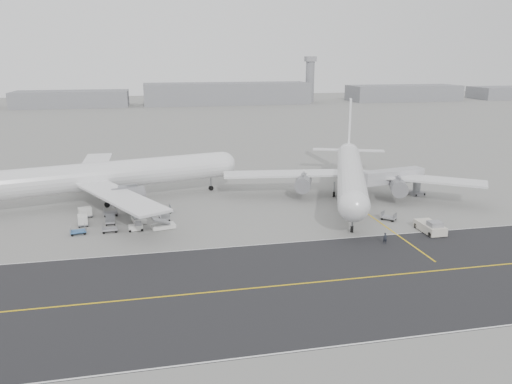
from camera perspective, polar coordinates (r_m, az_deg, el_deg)
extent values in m
plane|color=gray|center=(85.50, -3.19, -5.77)|extent=(700.00, 700.00, 0.00)
cube|color=#252527|center=(70.25, 3.23, -10.60)|extent=(220.00, 32.00, 0.02)
cube|color=gold|center=(70.24, 3.23, -10.58)|extent=(220.00, 0.30, 0.01)
cube|color=silver|center=(84.32, 0.42, -6.03)|extent=(220.00, 0.25, 0.01)
cube|color=silver|center=(57.06, 7.56, -17.26)|extent=(220.00, 0.25, 0.01)
cube|color=gold|center=(98.69, 13.84, -3.30)|extent=(0.30, 40.00, 0.01)
cylinder|color=gray|center=(362.12, 6.18, 12.43)|extent=(6.00, 6.00, 28.00)
cube|color=gray|center=(361.75, 6.25, 14.88)|extent=(7.00, 7.00, 3.50)
cylinder|color=white|center=(111.65, -16.21, 1.90)|extent=(51.68, 17.97, 5.93)
sphere|color=white|center=(118.40, -3.80, 3.20)|extent=(5.81, 5.81, 5.81)
cube|color=white|center=(96.66, -15.32, -0.49)|extent=(18.77, 28.08, 0.45)
cube|color=white|center=(126.75, -17.97, 2.94)|extent=(6.48, 28.43, 0.45)
cylinder|color=slate|center=(102.13, -14.39, -0.47)|extent=(7.00, 5.06, 3.68)
cylinder|color=slate|center=(122.67, -16.42, 1.97)|extent=(7.00, 5.06, 3.68)
cylinder|color=black|center=(118.56, -5.16, 0.45)|extent=(1.21, 0.75, 1.12)
cylinder|color=black|center=(109.32, -16.65, -1.41)|extent=(1.21, 0.75, 1.12)
cylinder|color=black|center=(116.12, -17.23, -0.50)|extent=(1.21, 0.75, 1.12)
cylinder|color=gray|center=(118.18, -5.18, 1.18)|extent=(0.36, 0.36, 3.11)
cylinder|color=white|center=(111.01, 10.75, 2.01)|extent=(22.94, 47.96, 5.64)
sphere|color=white|center=(87.20, 11.12, -1.61)|extent=(5.53, 5.53, 5.53)
cone|color=white|center=(136.20, 10.51, 4.61)|extent=(8.19, 10.79, 5.08)
cube|color=white|center=(135.63, 10.66, 7.89)|extent=(2.41, 5.22, 12.00)
cube|color=white|center=(137.02, 8.43, 4.82)|extent=(9.37, 5.75, 0.25)
cube|color=white|center=(137.29, 12.57, 4.64)|extent=(9.37, 5.75, 0.25)
cube|color=white|center=(112.82, 3.16, 2.10)|extent=(27.54, 9.27, 0.45)
cube|color=white|center=(113.80, 18.21, 1.46)|extent=(25.56, 20.42, 0.45)
cylinder|color=slate|center=(110.46, 5.42, 1.01)|extent=(5.42, 6.86, 3.50)
cylinder|color=slate|center=(111.14, 15.97, 0.58)|extent=(5.42, 6.86, 3.50)
cylinder|color=black|center=(91.63, 10.90, -4.18)|extent=(0.91, 1.32, 1.22)
cylinder|color=black|center=(113.94, 8.90, -0.25)|extent=(0.91, 1.32, 1.22)
cylinder|color=black|center=(114.16, 12.30, -0.39)|extent=(0.91, 1.32, 1.22)
cylinder|color=gray|center=(91.16, 10.95, -3.30)|extent=(0.36, 0.36, 2.96)
cube|color=beige|center=(95.36, 19.27, -3.83)|extent=(3.11, 6.41, 1.45)
cube|color=gray|center=(93.87, 19.78, -3.48)|extent=(2.28, 2.07, 0.93)
cylinder|color=gray|center=(98.65, 18.09, -3.33)|extent=(0.17, 2.69, 0.17)
cylinder|color=black|center=(92.82, 19.32, -4.62)|extent=(0.41, 0.93, 0.93)
cylinder|color=black|center=(94.22, 20.72, -4.46)|extent=(0.41, 0.93, 0.93)
cylinder|color=black|center=(96.83, 17.82, -3.68)|extent=(0.41, 0.93, 0.93)
cylinder|color=black|center=(98.17, 19.18, -3.54)|extent=(0.41, 0.93, 0.93)
cylinder|color=gray|center=(119.70, 17.90, 0.72)|extent=(1.76, 1.76, 4.39)
cube|color=gray|center=(120.14, 17.83, -0.12)|extent=(3.34, 3.34, 0.77)
cube|color=#B7B8BC|center=(114.24, 15.09, 1.74)|extent=(16.75, 6.15, 2.85)
cube|color=gray|center=(109.63, 11.82, 1.39)|extent=(1.96, 3.70, 3.29)
cylinder|color=black|center=(121.80, 17.90, 0.05)|extent=(0.45, 0.71, 0.66)
imported|color=black|center=(87.16, 14.54, -5.16)|extent=(0.79, 0.59, 1.96)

